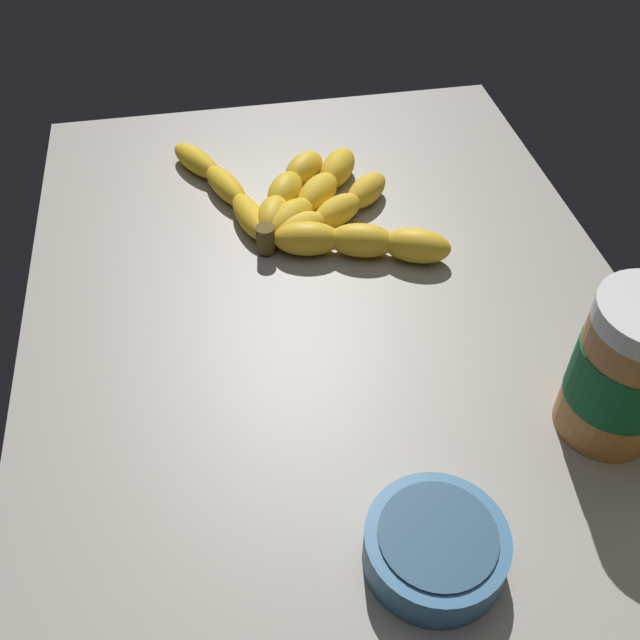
{
  "coord_description": "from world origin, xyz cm",
  "views": [
    {
      "loc": [
        47.54,
        -10.16,
        49.58
      ],
      "look_at": [
        3.84,
        -2.13,
        4.1
      ],
      "focal_mm": 40.11,
      "sensor_mm": 36.0,
      "label": 1
    }
  ],
  "objects": [
    {
      "name": "ground_plane",
      "position": [
        0.0,
        0.0,
        -1.78
      ],
      "size": [
        84.71,
        59.82,
        3.56
      ],
      "primitive_type": "cube",
      "color": "gray"
    },
    {
      "name": "banana_bunch",
      "position": [
        -16.26,
        0.1,
        1.68
      ],
      "size": [
        27.99,
        29.04,
        3.62
      ],
      "color": "yellow",
      "rests_on": "ground_plane"
    },
    {
      "name": "peanut_butter_jar",
      "position": [
        16.29,
        19.92,
        6.89
      ],
      "size": [
        8.33,
        8.33,
        13.92
      ],
      "color": "#B27238",
      "rests_on": "ground_plane"
    },
    {
      "name": "small_bowl",
      "position": [
        25.47,
        2.25,
        1.93
      ],
      "size": [
        10.31,
        10.31,
        3.78
      ],
      "color": "teal",
      "rests_on": "ground_plane"
    }
  ]
}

